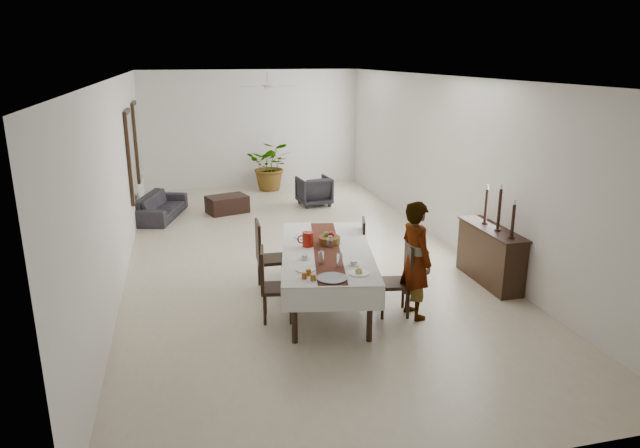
# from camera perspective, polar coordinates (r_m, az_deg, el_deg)

# --- Properties ---
(floor) EXTENTS (6.00, 12.00, 0.00)m
(floor) POSITION_cam_1_polar(r_m,az_deg,el_deg) (10.66, -2.40, -3.01)
(floor) COLOR beige
(floor) RESTS_ON ground
(ceiling) EXTENTS (6.00, 12.00, 0.02)m
(ceiling) POSITION_cam_1_polar(r_m,az_deg,el_deg) (10.06, -2.62, 14.45)
(ceiling) COLOR white
(ceiling) RESTS_ON wall_back
(wall_back) EXTENTS (6.00, 0.02, 3.20)m
(wall_back) POSITION_cam_1_polar(r_m,az_deg,el_deg) (16.10, -6.79, 9.40)
(wall_back) COLOR white
(wall_back) RESTS_ON floor
(wall_front) EXTENTS (6.00, 0.02, 3.20)m
(wall_front) POSITION_cam_1_polar(r_m,az_deg,el_deg) (4.75, 12.11, -8.21)
(wall_front) COLOR white
(wall_front) RESTS_ON floor
(wall_left) EXTENTS (0.02, 12.00, 3.20)m
(wall_left) POSITION_cam_1_polar(r_m,az_deg,el_deg) (10.10, -19.48, 4.38)
(wall_left) COLOR white
(wall_left) RESTS_ON floor
(wall_right) EXTENTS (0.02, 12.00, 3.20)m
(wall_right) POSITION_cam_1_polar(r_m,az_deg,el_deg) (11.21, 12.79, 6.03)
(wall_right) COLOR white
(wall_right) RESTS_ON floor
(dining_table_top) EXTENTS (1.58, 2.78, 0.05)m
(dining_table_top) POSITION_cam_1_polar(r_m,az_deg,el_deg) (8.35, 0.68, -2.83)
(dining_table_top) COLOR black
(dining_table_top) RESTS_ON table_leg_fl
(table_leg_fl) EXTENTS (0.09, 0.09, 0.76)m
(table_leg_fl) POSITION_cam_1_polar(r_m,az_deg,el_deg) (7.34, -2.56, -9.12)
(table_leg_fl) COLOR black
(table_leg_fl) RESTS_ON floor
(table_leg_fr) EXTENTS (0.09, 0.09, 0.76)m
(table_leg_fr) POSITION_cam_1_polar(r_m,az_deg,el_deg) (7.40, 4.99, -8.95)
(table_leg_fr) COLOR black
(table_leg_fr) RESTS_ON floor
(table_leg_bl) EXTENTS (0.09, 0.09, 0.76)m
(table_leg_bl) POSITION_cam_1_polar(r_m,az_deg,el_deg) (9.65, -2.60, -2.72)
(table_leg_bl) COLOR black
(table_leg_bl) RESTS_ON floor
(table_leg_br) EXTENTS (0.09, 0.09, 0.76)m
(table_leg_br) POSITION_cam_1_polar(r_m,az_deg,el_deg) (9.70, 3.09, -2.64)
(table_leg_br) COLOR black
(table_leg_br) RESTS_ON floor
(tablecloth_top) EXTENTS (1.81, 3.02, 0.01)m
(tablecloth_top) POSITION_cam_1_polar(r_m,az_deg,el_deg) (8.34, 0.68, -2.62)
(tablecloth_top) COLOR silver
(tablecloth_top) RESTS_ON dining_table_top
(tablecloth_drape_left) EXTENTS (0.56, 2.77, 0.33)m
(tablecloth_drape_left) POSITION_cam_1_polar(r_m,az_deg,el_deg) (8.38, -3.70, -3.70)
(tablecloth_drape_left) COLOR white
(tablecloth_drape_left) RESTS_ON dining_table_top
(tablecloth_drape_right) EXTENTS (0.56, 2.77, 0.33)m
(tablecloth_drape_right) POSITION_cam_1_polar(r_m,az_deg,el_deg) (8.45, 5.02, -3.56)
(tablecloth_drape_right) COLOR white
(tablecloth_drape_right) RESTS_ON dining_table_top
(tablecloth_drape_near) EXTENTS (1.27, 0.26, 0.33)m
(tablecloth_drape_near) POSITION_cam_1_polar(r_m,az_deg,el_deg) (7.10, 1.33, -7.54)
(tablecloth_drape_near) COLOR white
(tablecloth_drape_near) RESTS_ON dining_table_top
(tablecloth_drape_far) EXTENTS (1.27, 0.26, 0.33)m
(tablecloth_drape_far) POSITION_cam_1_polar(r_m,az_deg,el_deg) (9.72, 0.21, -0.80)
(tablecloth_drape_far) COLOR white
(tablecloth_drape_far) RESTS_ON dining_table_top
(table_runner) EXTENTS (0.91, 2.75, 0.00)m
(table_runner) POSITION_cam_1_polar(r_m,az_deg,el_deg) (8.34, 0.68, -2.56)
(table_runner) COLOR maroon
(table_runner) RESTS_ON tablecloth_top
(red_pitcher) EXTENTS (0.19, 0.19, 0.22)m
(red_pitcher) POSITION_cam_1_polar(r_m,az_deg,el_deg) (8.45, -1.23, -1.54)
(red_pitcher) COLOR #9B160B
(red_pitcher) RESTS_ON tablecloth_top
(pitcher_handle) EXTENTS (0.13, 0.05, 0.13)m
(pitcher_handle) POSITION_cam_1_polar(r_m,az_deg,el_deg) (8.45, -1.86, -1.55)
(pitcher_handle) COLOR maroon
(pitcher_handle) RESTS_ON red_pitcher
(wine_glass_near) EXTENTS (0.08, 0.08, 0.19)m
(wine_glass_near) POSITION_cam_1_polar(r_m,az_deg,el_deg) (7.65, 1.97, -3.64)
(wine_glass_near) COLOR white
(wine_glass_near) RESTS_ON tablecloth_top
(wine_glass_mid) EXTENTS (0.08, 0.08, 0.19)m
(wine_glass_mid) POSITION_cam_1_polar(r_m,az_deg,el_deg) (7.74, 0.13, -3.39)
(wine_glass_mid) COLOR silver
(wine_glass_mid) RESTS_ON tablecloth_top
(wine_glass_far) EXTENTS (0.08, 0.08, 0.19)m
(wine_glass_far) POSITION_cam_1_polar(r_m,az_deg,el_deg) (8.36, 1.04, -1.85)
(wine_glass_far) COLOR white
(wine_glass_far) RESTS_ON tablecloth_top
(teacup_right) EXTENTS (0.10, 0.10, 0.07)m
(teacup_right) POSITION_cam_1_polar(r_m,az_deg,el_deg) (7.74, 3.39, -3.89)
(teacup_right) COLOR silver
(teacup_right) RESTS_ON saucer_right
(saucer_right) EXTENTS (0.16, 0.16, 0.01)m
(saucer_right) POSITION_cam_1_polar(r_m,az_deg,el_deg) (7.75, 3.39, -4.07)
(saucer_right) COLOR silver
(saucer_right) RESTS_ON tablecloth_top
(teacup_left) EXTENTS (0.10, 0.10, 0.07)m
(teacup_left) POSITION_cam_1_polar(r_m,az_deg,el_deg) (7.96, -1.52, -3.28)
(teacup_left) COLOR silver
(teacup_left) RESTS_ON saucer_left
(saucer_left) EXTENTS (0.16, 0.16, 0.01)m
(saucer_left) POSITION_cam_1_polar(r_m,az_deg,el_deg) (7.97, -1.52, -3.46)
(saucer_left) COLOR white
(saucer_left) RESTS_ON tablecloth_top
(plate_near_right) EXTENTS (0.26, 0.26, 0.02)m
(plate_near_right) POSITION_cam_1_polar(r_m,az_deg,el_deg) (7.45, 3.90, -4.94)
(plate_near_right) COLOR white
(plate_near_right) RESTS_ON tablecloth_top
(bread_near_right) EXTENTS (0.10, 0.10, 0.10)m
(bread_near_right) POSITION_cam_1_polar(r_m,az_deg,el_deg) (7.44, 3.90, -4.72)
(bread_near_right) COLOR #DDC26C
(bread_near_right) RESTS_ON plate_near_right
(plate_near_left) EXTENTS (0.26, 0.26, 0.02)m
(plate_near_left) POSITION_cam_1_polar(r_m,az_deg,el_deg) (7.56, -1.45, -4.58)
(plate_near_left) COLOR silver
(plate_near_left) RESTS_ON tablecloth_top
(plate_far_left) EXTENTS (0.26, 0.26, 0.02)m
(plate_far_left) POSITION_cam_1_polar(r_m,az_deg,el_deg) (8.89, -1.79, -1.30)
(plate_far_left) COLOR silver
(plate_far_left) RESTS_ON tablecloth_top
(serving_tray) EXTENTS (0.39, 0.39, 0.02)m
(serving_tray) POSITION_cam_1_polar(r_m,az_deg,el_deg) (7.26, 1.20, -5.45)
(serving_tray) COLOR #3D3C41
(serving_tray) RESTS_ON tablecloth_top
(jam_jar_a) EXTENTS (0.07, 0.07, 0.08)m
(jam_jar_a) POSITION_cam_1_polar(r_m,az_deg,el_deg) (7.21, -0.69, -5.36)
(jam_jar_a) COLOR #905A15
(jam_jar_a) RESTS_ON tablecloth_top
(jam_jar_b) EXTENTS (0.07, 0.07, 0.08)m
(jam_jar_b) POSITION_cam_1_polar(r_m,az_deg,el_deg) (7.27, -1.58, -5.18)
(jam_jar_b) COLOR #994916
(jam_jar_b) RESTS_ON tablecloth_top
(jam_jar_c) EXTENTS (0.07, 0.07, 0.08)m
(jam_jar_c) POSITION_cam_1_polar(r_m,az_deg,el_deg) (7.37, -1.17, -4.86)
(jam_jar_c) COLOR brown
(jam_jar_c) RESTS_ON tablecloth_top
(fruit_basket) EXTENTS (0.33, 0.33, 0.11)m
(fruit_basket) POSITION_cam_1_polar(r_m,az_deg,el_deg) (8.58, 0.94, -1.63)
(fruit_basket) COLOR brown
(fruit_basket) RESTS_ON tablecloth_top
(fruit_red) EXTENTS (0.10, 0.10, 0.10)m
(fruit_red) POSITION_cam_1_polar(r_m,az_deg,el_deg) (8.58, 1.16, -1.06)
(fruit_red) COLOR #9E0F13
(fruit_red) RESTS_ON fruit_basket
(fruit_green) EXTENTS (0.09, 0.09, 0.09)m
(fruit_green) POSITION_cam_1_polar(r_m,az_deg,el_deg) (8.59, 0.64, -1.05)
(fruit_green) COLOR #588C2A
(fruit_green) RESTS_ON fruit_basket
(chair_right_near_seat) EXTENTS (0.52, 0.52, 0.05)m
(chair_right_near_seat) POSITION_cam_1_polar(r_m,az_deg,el_deg) (8.17, 7.37, -5.90)
(chair_right_near_seat) COLOR black
(chair_right_near_seat) RESTS_ON chair_right_near_leg_fl
(chair_right_near_leg_fl) EXTENTS (0.05, 0.05, 0.44)m
(chair_right_near_leg_fl) POSITION_cam_1_polar(r_m,az_deg,el_deg) (8.14, 8.80, -7.92)
(chair_right_near_leg_fl) COLOR black
(chair_right_near_leg_fl) RESTS_ON floor
(chair_right_near_leg_fr) EXTENTS (0.05, 0.05, 0.44)m
(chair_right_near_leg_fr) POSITION_cam_1_polar(r_m,az_deg,el_deg) (8.46, 8.30, -6.92)
(chair_right_near_leg_fr) COLOR black
(chair_right_near_leg_fr) RESTS_ON floor
(chair_right_near_leg_bl) EXTENTS (0.05, 0.05, 0.44)m
(chair_right_near_leg_bl) POSITION_cam_1_polar(r_m,az_deg,el_deg) (8.07, 6.27, -8.03)
(chair_right_near_leg_bl) COLOR black
(chair_right_near_leg_bl) RESTS_ON floor
(chair_right_near_leg_br) EXTENTS (0.05, 0.05, 0.44)m
(chair_right_near_leg_br) POSITION_cam_1_polar(r_m,az_deg,el_deg) (8.40, 5.87, -7.01)
(chair_right_near_leg_br) COLOR black
(chair_right_near_leg_br) RESTS_ON floor
(chair_right_near_back) EXTENTS (0.12, 0.44, 0.56)m
(chair_right_near_back) POSITION_cam_1_polar(r_m,az_deg,el_deg) (8.10, 8.85, -3.88)
(chair_right_near_back) COLOR black
(chair_right_near_back) RESTS_ON chair_right_near_seat
(chair_right_far_seat) EXTENTS (0.54, 0.54, 0.05)m
(chair_right_far_seat) POSITION_cam_1_polar(r_m,az_deg,el_deg) (9.36, 3.13, -2.90)
(chair_right_far_seat) COLOR black
(chair_right_far_seat) RESTS_ON chair_right_far_leg_fl
(chair_right_far_leg_fl) EXTENTS (0.05, 0.05, 0.43)m
(chair_right_far_leg_fl) POSITION_cam_1_polar(r_m,az_deg,el_deg) (9.28, 4.22, -4.67)
(chair_right_far_leg_fl) COLOR black
(chair_right_far_leg_fl) RESTS_ON floor
(chair_right_far_leg_fr) EXTENTS (0.05, 0.05, 0.43)m
(chair_right_far_leg_fr) POSITION_cam_1_polar(r_m,az_deg,el_deg) (9.61, 4.15, -3.91)
(chair_right_far_leg_fr) COLOR black
(chair_right_far_leg_fr) RESTS_ON floor
(chair_right_far_leg_bl) EXTENTS (0.05, 0.05, 0.43)m
(chair_right_far_leg_bl) POSITION_cam_1_polar(r_m,az_deg,el_deg) (9.27, 2.03, -4.64)
(chair_right_far_leg_bl) COLOR black
(chair_right_far_leg_bl) RESTS_ON floor
(chair_right_far_leg_br) EXTENTS (0.05, 0.05, 0.43)m
(chair_right_far_leg_br) POSITION_cam_1_polar(r_m,az_deg,el_deg) (9.61, 2.04, -3.88)
(chair_right_far_leg_br) COLOR black
(chair_right_far_leg_br) RESTS_ON floor
(chair_right_far_back) EXTENTS (0.16, 0.43, 0.55)m
(chair_right_far_back) POSITION_cam_1_polar(r_m,az_deg,el_deg) (9.27, 4.37, -1.20)
(chair_right_far_back) COLOR black
(chair_right_far_back) RESTS_ON chair_right_far_seat
(chair_left_near_seat) EXTENTS (0.50, 0.50, 0.05)m
(chair_left_near_seat) POSITION_cam_1_polar(r_m,az_deg,el_deg) (7.96, -4.28, -6.44)
(chair_left_near_seat) COLOR black
(chair_left_near_seat) RESTS_ON chair_left_near_leg_fl
(chair_left_near_leg_fl) EXTENTS (0.05, 0.05, 0.43)m
(chair_left_near_leg_fl) POSITION_cam_1_polar(r_m,az_deg,el_deg) (8.23, -5.52, -7.54)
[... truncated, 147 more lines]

